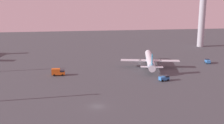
# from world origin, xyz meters

# --- Properties ---
(ground_plane) EXTENTS (416.00, 416.00, 0.00)m
(ground_plane) POSITION_xyz_m (0.00, 0.00, 0.00)
(ground_plane) COLOR #424449
(control_tower) EXTENTS (8.00, 8.00, 42.99)m
(control_tower) POSITION_xyz_m (82.05, 100.13, 24.68)
(control_tower) COLOR #A8A8B2
(control_tower) RESTS_ON ground
(airplane_terminal_side) EXTENTS (28.23, 36.02, 9.33)m
(airplane_terminal_side) POSITION_xyz_m (30.55, 47.12, 3.53)
(airplane_terminal_side) COLOR silver
(airplane_terminal_side) RESTS_ON ground
(cargo_loader) EXTENTS (4.51, 2.97, 2.25)m
(cargo_loader) POSITION_xyz_m (29.79, 23.54, 1.18)
(cargo_loader) COLOR #3372BF
(cargo_loader) RESTS_ON ground
(catering_truck) EXTENTS (5.73, 2.58, 3.05)m
(catering_truck) POSITION_xyz_m (-13.14, 38.53, 1.58)
(catering_truck) COLOR #D85919
(catering_truck) RESTS_ON ground
(baggage_tractor) EXTENTS (2.75, 4.45, 2.25)m
(baggage_tractor) POSITION_xyz_m (62.35, 50.59, 1.18)
(baggage_tractor) COLOR #3372BF
(baggage_tractor) RESTS_ON ground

